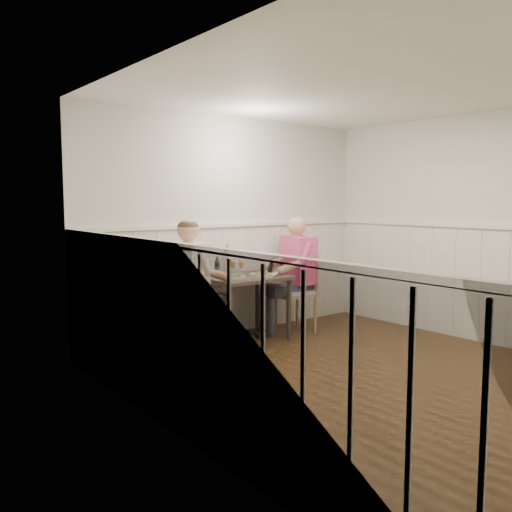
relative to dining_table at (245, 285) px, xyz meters
The scene contains 16 objects.
ground_plane 1.95m from the dining_table, 86.84° to the right, with size 4.50×4.50×0.00m, color #492F19.
room_shell 2.04m from the dining_table, 86.84° to the right, with size 4.04×4.54×2.60m.
wainscot 1.16m from the dining_table, 84.97° to the right, with size 4.00×4.49×1.34m.
dining_table is the anchor object (origin of this frame).
chair_right 0.77m from the dining_table, ahead, with size 0.53×0.53×0.98m.
chair_left 0.86m from the dining_table, behind, with size 0.47×0.47×0.87m.
man_in_pink 0.75m from the dining_table, ahead, with size 0.72×0.51×1.45m.
diner_cream 0.77m from the dining_table, behind, with size 0.73×0.51×1.45m.
plate_man 0.23m from the dining_table, 15.16° to the right, with size 0.27×0.27×0.07m.
plate_diner 0.21m from the dining_table, behind, with size 0.25×0.25×0.06m.
beer_glass_a 0.31m from the dining_table, 64.71° to the left, with size 0.07×0.07×0.16m.
beer_glass_b 0.30m from the dining_table, 96.63° to the left, with size 0.07×0.07×0.18m.
beer_bottle 0.38m from the dining_table, 138.89° to the left, with size 0.06×0.06×0.22m.
rolled_napkin 0.35m from the dining_table, 48.97° to the right, with size 0.21×0.17×0.05m.
grass_vase 0.42m from the dining_table, 100.75° to the left, with size 0.04×0.04×0.38m.
gingham_mat 0.38m from the dining_table, 146.14° to the left, with size 0.40×0.37×0.01m.
Camera 1 is at (-3.79, -3.07, 1.63)m, focal length 38.00 mm.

